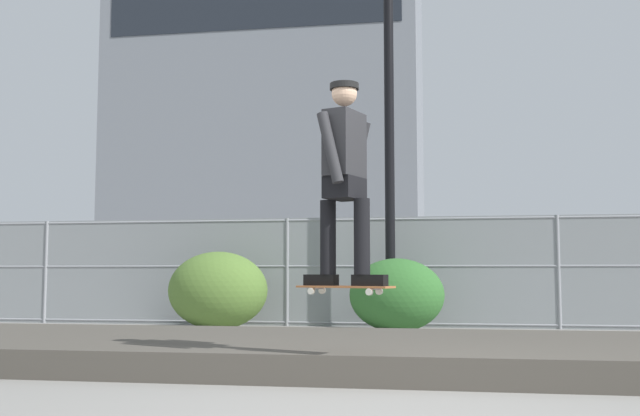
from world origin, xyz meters
name	(u,v)px	position (x,y,z in m)	size (l,w,h in m)	color
ground_plane	(384,411)	(0.00, 0.00, 0.00)	(120.00, 120.00, 0.00)	gray
gravel_berm	(403,353)	(0.00, 2.35, 0.13)	(15.89, 2.95, 0.25)	#4C473F
skateboard	(345,287)	(-0.38, 0.89, 0.79)	(0.82, 0.46, 0.07)	#9E5B33
skater	(345,169)	(-0.38, 0.89, 1.75)	(0.71, 0.62, 1.68)	black
chain_fence	(419,271)	(0.00, 7.43, 0.93)	(22.57, 0.06, 1.85)	gray
street_lamp	(389,72)	(-0.43, 6.90, 4.21)	(0.44, 0.44, 6.75)	black
parked_car_near	(267,276)	(-3.37, 10.55, 0.84)	(4.43, 2.01, 1.66)	#B7BABF
parked_car_mid	(569,276)	(2.86, 10.21, 0.84)	(4.47, 2.08, 1.66)	black
library_building	(279,91)	(-9.89, 40.30, 12.57)	(18.05, 13.80, 25.15)	slate
shrub_left	(218,290)	(-3.18, 6.45, 0.62)	(1.62, 1.32, 1.25)	#567A33
shrub_center	(397,295)	(-0.31, 6.42, 0.56)	(1.46, 1.20, 1.13)	#336B2D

